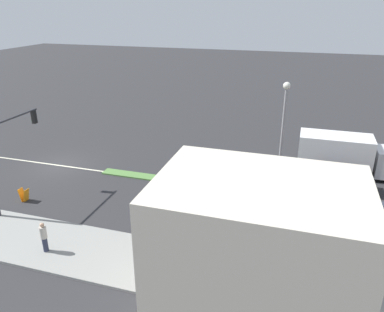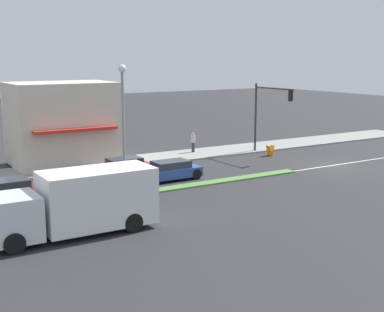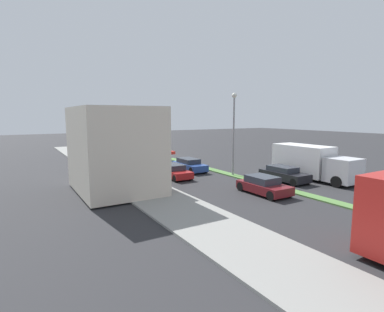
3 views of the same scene
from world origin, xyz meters
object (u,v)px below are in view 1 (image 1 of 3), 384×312
object	(u,v)px
coupe_blue	(208,193)
pedestrian	(44,236)
warning_aframe_sign	(24,195)
hatchback_red	(230,222)
sedan_dark	(340,181)
delivery_truck	(347,155)
traffic_signal_main	(5,147)
street_lamp	(283,126)

from	to	relation	value
coupe_blue	pedestrian	bearing A→B (deg)	-40.93
warning_aframe_sign	coupe_blue	world-z (taller)	coupe_blue
hatchback_red	sedan_dark	size ratio (longest dim) A/B	0.97
hatchback_red	delivery_truck	bearing A→B (deg)	146.46
pedestrian	hatchback_red	distance (m)	9.67
sedan_dark	warning_aframe_sign	bearing A→B (deg)	-68.33
warning_aframe_sign	coupe_blue	size ratio (longest dim) A/B	0.20
delivery_truck	coupe_blue	distance (m)	11.28
coupe_blue	warning_aframe_sign	bearing A→B (deg)	-73.70
pedestrian	hatchback_red	size ratio (longest dim) A/B	0.41
sedan_dark	coupe_blue	xyz separation A→B (m)	(4.40, -8.12, 0.00)
traffic_signal_main	street_lamp	bearing A→B (deg)	111.69
hatchback_red	coupe_blue	size ratio (longest dim) A/B	0.95
pedestrian	hatchback_red	xyz separation A→B (m)	(-4.65, 8.47, -0.41)
traffic_signal_main	street_lamp	size ratio (longest dim) A/B	0.76
street_lamp	coupe_blue	bearing A→B (deg)	-61.89
street_lamp	warning_aframe_sign	xyz separation A→B (m)	(5.48, -15.32, -4.35)
traffic_signal_main	coupe_blue	bearing A→B (deg)	109.18
traffic_signal_main	warning_aframe_sign	distance (m)	3.54
pedestrian	sedan_dark	size ratio (longest dim) A/B	0.39
hatchback_red	sedan_dark	distance (m)	9.45
traffic_signal_main	pedestrian	world-z (taller)	traffic_signal_main
warning_aframe_sign	hatchback_red	bearing A→B (deg)	92.07
warning_aframe_sign	coupe_blue	xyz separation A→B (m)	(-3.28, 11.20, 0.19)
traffic_signal_main	hatchback_red	size ratio (longest dim) A/B	1.38
traffic_signal_main	hatchback_red	bearing A→B (deg)	94.84
hatchback_red	sedan_dark	bearing A→B (deg)	139.66
delivery_truck	hatchback_red	world-z (taller)	delivery_truck
warning_aframe_sign	delivery_truck	distance (m)	22.46
hatchback_red	coupe_blue	xyz separation A→B (m)	(-2.80, -2.01, 0.04)
coupe_blue	hatchback_red	bearing A→B (deg)	35.65
pedestrian	coupe_blue	distance (m)	9.87
street_lamp	pedestrian	distance (m)	14.82
hatchback_red	sedan_dark	xyz separation A→B (m)	(-7.20, 6.11, 0.04)
sedan_dark	coupe_blue	world-z (taller)	same
traffic_signal_main	sedan_dark	size ratio (longest dim) A/B	1.34
traffic_signal_main	street_lamp	xyz separation A→B (m)	(-6.12, 15.40, 0.88)
warning_aframe_sign	hatchback_red	distance (m)	13.22
sedan_dark	hatchback_red	bearing A→B (deg)	-40.34
delivery_truck	hatchback_red	distance (m)	12.03
coupe_blue	delivery_truck	bearing A→B (deg)	129.82
pedestrian	traffic_signal_main	bearing A→B (deg)	-126.19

